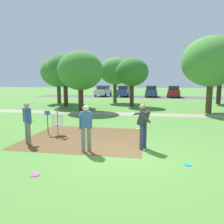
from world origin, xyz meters
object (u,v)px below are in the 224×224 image
object	(u,v)px
player_throwing	(143,123)
tree_far_center	(132,72)
tree_mid_center	(58,72)
tree_far_left	(211,62)
player_foreground_watching	(27,121)
tree_mid_right	(115,71)
frisbee_mid_grass	(69,137)
frisbee_far_right	(59,122)
tree_mid_left	(65,70)
frisbee_far_left	(187,165)
tree_near_right	(221,61)
player_waiting_left	(86,126)
parked_car_center_left	(124,91)
parked_car_center_right	(151,91)
disc_golf_basket	(56,120)
tree_near_left	(80,71)
frisbee_scattered_a	(138,129)
parked_car_leftmost	(103,91)
parked_car_rightmost	(173,92)
frisbee_near_basket	(35,175)

from	to	relation	value
player_throwing	tree_far_center	xyz separation A→B (m)	(-1.52, 13.92, 2.46)
tree_mid_center	tree_far_left	bearing A→B (deg)	-19.36
player_foreground_watching	tree_mid_right	world-z (taller)	tree_mid_right
frisbee_mid_grass	tree_mid_center	distance (m)	16.29
frisbee_far_right	tree_mid_center	size ratio (longest dim) A/B	0.05
frisbee_far_right	tree_mid_left	distance (m)	9.23
tree_far_left	tree_far_center	bearing A→B (deg)	150.27
frisbee_far_left	tree_mid_left	bearing A→B (deg)	124.40
tree_near_right	tree_far_left	xyz separation A→B (m)	(-3.05, -7.71, -0.73)
player_waiting_left	parked_car_center_left	xyz separation A→B (m)	(-1.86, 28.64, -0.05)
tree_mid_left	tree_far_left	world-z (taller)	tree_far_left
tree_mid_right	tree_near_right	bearing A→B (deg)	3.40
frisbee_far_right	parked_car_center_left	world-z (taller)	parked_car_center_left
player_foreground_watching	parked_car_center_right	distance (m)	28.76
player_throwing	player_waiting_left	bearing A→B (deg)	-160.40
disc_golf_basket	tree_mid_right	distance (m)	16.10
player_waiting_left	frisbee_far_left	size ratio (longest dim) A/B	6.97
disc_golf_basket	frisbee_far_right	distance (m)	3.36
disc_golf_basket	parked_car_center_right	xyz separation A→B (m)	(4.69, 26.72, 0.17)
tree_near_left	frisbee_scattered_a	bearing A→B (deg)	-50.21
player_throwing	tree_near_right	bearing A→B (deg)	65.85
tree_far_left	tree_far_center	size ratio (longest dim) A/B	1.24
tree_far_center	parked_car_center_right	bearing A→B (deg)	81.56
tree_far_left	parked_car_center_right	bearing A→B (deg)	103.79
parked_car_leftmost	parked_car_rightmost	size ratio (longest dim) A/B	1.03
tree_near_right	tree_mid_left	distance (m)	17.04
tree_mid_center	player_throwing	bearing A→B (deg)	-56.84
disc_golf_basket	player_throwing	distance (m)	4.34
frisbee_far_left	tree_near_left	world-z (taller)	tree_near_left
parked_car_center_left	frisbee_far_right	bearing A→B (deg)	-93.59
tree_mid_center	parked_car_center_right	xyz separation A→B (m)	(10.73, 12.59, -2.67)
parked_car_leftmost	parked_car_center_right	world-z (taller)	same
parked_car_center_right	tree_far_center	bearing A→B (deg)	-98.44
frisbee_scattered_a	tree_far_left	bearing A→B (deg)	52.18
parked_car_leftmost	frisbee_far_left	bearing A→B (deg)	-73.09
tree_far_left	parked_car_leftmost	world-z (taller)	tree_far_left
tree_near_right	parked_car_rightmost	bearing A→B (deg)	111.51
tree_far_left	parked_car_center_left	world-z (taller)	tree_far_left
frisbee_near_basket	player_waiting_left	bearing A→B (deg)	68.82
parked_car_center_left	tree_near_right	bearing A→B (deg)	-40.05
tree_mid_left	tree_far_center	world-z (taller)	tree_mid_left
tree_mid_center	tree_mid_right	world-z (taller)	tree_mid_right
player_throwing	tree_near_right	size ratio (longest dim) A/B	0.24
disc_golf_basket	player_waiting_left	size ratio (longest dim) A/B	0.81
tree_mid_right	parked_car_rightmost	distance (m)	13.52
tree_mid_center	parked_car_center_left	bearing A→B (deg)	63.18
tree_near_right	parked_car_center_right	size ratio (longest dim) A/B	1.68
parked_car_rightmost	parked_car_center_left	bearing A→B (deg)	179.15
frisbee_far_left	tree_far_left	world-z (taller)	tree_far_left
parked_car_leftmost	parked_car_rightmost	distance (m)	11.70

